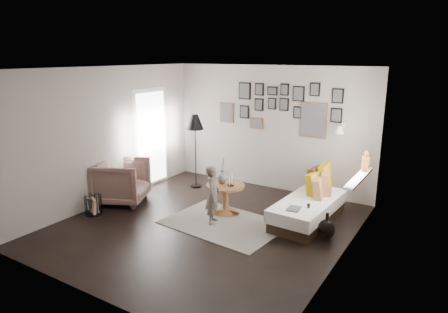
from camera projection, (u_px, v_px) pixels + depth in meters
The scene contains 23 objects.
ground at pixel (206, 225), 6.76m from camera, with size 4.80×4.80×0.00m, color black.
wall_back at pixel (269, 128), 8.41m from camera, with size 4.50×4.50×0.00m, color #A0958C.
wall_front at pixel (84, 193), 4.46m from camera, with size 4.50×4.50×0.00m, color #A0958C.
wall_left at pixel (108, 136), 7.58m from camera, with size 4.80×4.80×0.00m, color #A0958C.
wall_right at pixel (345, 172), 5.28m from camera, with size 4.80×4.80×0.00m, color #A0958C.
ceiling at pixel (204, 68), 6.11m from camera, with size 4.80×4.80×0.00m, color white.
door_left at pixel (151, 138), 8.63m from camera, with size 0.00×2.14×2.14m.
window_right at pixel (361, 173), 6.52m from camera, with size 0.15×1.32×1.30m.
gallery_wall at pixel (282, 108), 8.14m from camera, with size 2.74×0.03×1.08m.
wall_sconce at pixel (340, 129), 7.36m from camera, with size 0.18×0.36×0.16m.
rug at pixel (224, 223), 6.81m from camera, with size 1.94×1.36×0.01m, color beige.
pedestal_table at pixel (225, 200), 7.22m from camera, with size 0.69×0.69×0.54m.
vase at pixel (222, 176), 7.17m from camera, with size 0.20×0.20×0.49m.
candles at pixel (231, 179), 7.06m from camera, with size 0.12×0.12×0.26m.
daybed at pixel (310, 205), 6.92m from camera, with size 0.86×1.85×0.87m.
magazine_on_daybed at pixel (294, 209), 6.39m from camera, with size 0.20×0.27×0.01m, color black.
armchair at pixel (122, 181), 7.72m from camera, with size 0.90×0.92×0.84m, color brown.
armchair_cushion at pixel (124, 178), 7.74m from camera, with size 0.38×0.38×0.10m, color white.
floor_lamp at pixel (195, 125), 8.41m from camera, with size 0.37×0.37×1.59m.
magazine_basket at pixel (93, 205), 7.18m from camera, with size 0.35×0.35×0.36m.
demijohn_large at pixel (308, 220), 6.50m from camera, with size 0.31×0.31×0.47m.
demijohn_small at pixel (326, 229), 6.23m from camera, with size 0.28×0.28×0.43m.
child at pixel (213, 195), 6.73m from camera, with size 0.37×0.24×1.01m, color #63554E.
Camera 1 is at (3.56, -5.15, 2.81)m, focal length 32.00 mm.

